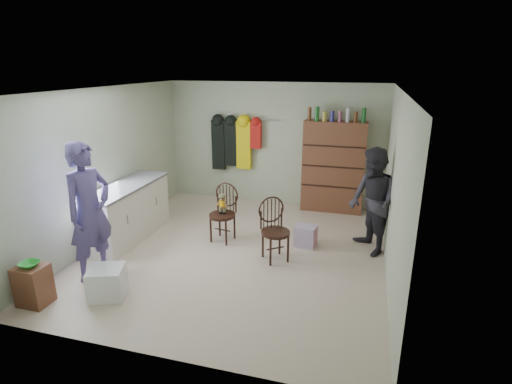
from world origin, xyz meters
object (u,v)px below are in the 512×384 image
(chair_front, at_px, (224,209))
(dresser, at_px, (333,166))
(chair_far, at_px, (274,227))
(counter, at_px, (127,212))

(chair_front, bearing_deg, dresser, 59.22)
(chair_front, height_order, chair_far, chair_front)
(chair_front, distance_m, dresser, 2.53)
(chair_far, xyz_separation_m, dresser, (0.64, 2.37, 0.40))
(chair_far, bearing_deg, dresser, 37.52)
(chair_front, distance_m, chair_far, 1.06)
(chair_far, bearing_deg, counter, 141.13)
(chair_front, xyz_separation_m, chair_far, (0.96, -0.44, -0.03))
(chair_front, relative_size, dresser, 0.47)
(counter, relative_size, chair_front, 1.91)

